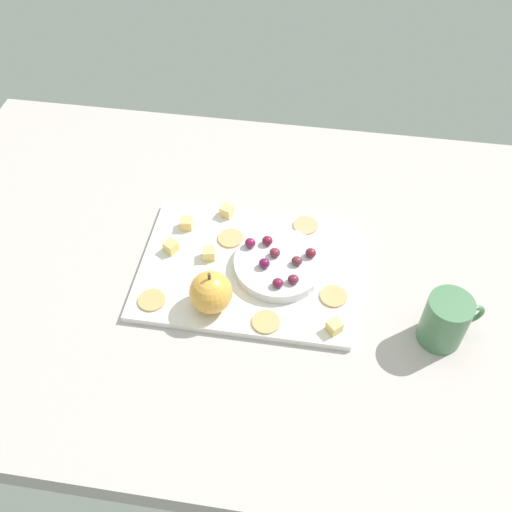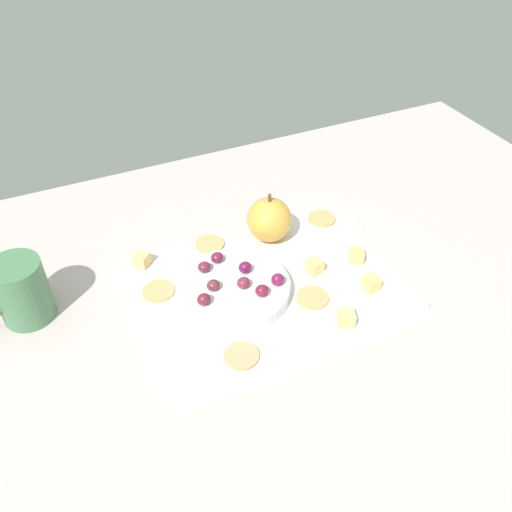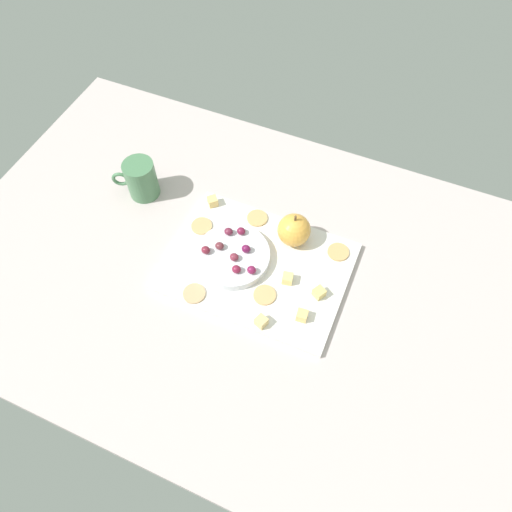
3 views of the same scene
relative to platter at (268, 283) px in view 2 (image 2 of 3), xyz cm
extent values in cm
cube|color=#BBABAA|center=(-1.07, -1.68, -3.05)|extent=(129.59, 82.39, 4.80)
cube|color=white|center=(0.00, 0.00, 0.00)|extent=(36.90, 26.99, 1.31)
cylinder|color=silver|center=(-5.35, -0.62, 1.62)|extent=(15.43, 15.43, 1.93)
sphere|color=gold|center=(4.43, 8.86, 4.14)|extent=(6.98, 6.98, 6.98)
cylinder|color=brown|center=(4.43, 8.86, 8.23)|extent=(0.50, 0.50, 1.20)
cube|color=#F0C671|center=(-15.56, 10.72, 1.68)|extent=(2.90, 2.90, 2.05)
cube|color=#E6C477|center=(5.80, -11.88, 1.68)|extent=(2.63, 2.63, 2.05)
cube|color=#EAC86B|center=(13.90, -1.31, 1.68)|extent=(2.81, 2.81, 2.05)
cube|color=#F2C26E|center=(12.50, -7.64, 1.68)|extent=(2.25, 2.25, 2.05)
cube|color=#EFCE74|center=(7.01, -1.15, 1.68)|extent=(2.42, 2.42, 2.05)
cylinder|color=tan|center=(-4.78, 10.93, 0.85)|extent=(4.54, 4.54, 0.40)
cylinder|color=tan|center=(-8.98, -11.22, 0.85)|extent=(4.54, 4.54, 0.40)
cylinder|color=tan|center=(14.39, 9.50, 0.85)|extent=(4.54, 4.54, 0.40)
cylinder|color=tan|center=(-15.10, 4.17, 0.85)|extent=(4.54, 4.54, 0.40)
cylinder|color=tan|center=(4.06, -6.00, 0.85)|extent=(4.54, 4.54, 0.40)
ellipsoid|color=maroon|center=(-5.83, 4.75, 3.34)|extent=(1.85, 1.67, 1.52)
ellipsoid|color=maroon|center=(-4.49, -1.76, 3.35)|extent=(1.85, 1.67, 1.54)
ellipsoid|color=maroon|center=(-2.86, -4.15, 3.41)|extent=(1.85, 1.67, 1.65)
ellipsoid|color=maroon|center=(-8.22, 3.62, 3.33)|extent=(1.85, 1.67, 1.50)
ellipsoid|color=maroon|center=(0.01, -3.12, 3.46)|extent=(1.85, 1.67, 1.75)
ellipsoid|color=maroon|center=(-10.53, -2.46, 3.41)|extent=(1.85, 1.67, 1.65)
ellipsoid|color=#651541|center=(-3.05, 1.04, 3.44)|extent=(1.85, 1.67, 1.72)
ellipsoid|color=brown|center=(-8.39, -0.40, 3.34)|extent=(1.85, 1.67, 1.52)
cylinder|color=#487751|center=(-32.12, 8.57, 3.91)|extent=(6.96, 6.96, 9.13)
camera|label=1|loc=(-11.01, 62.12, 77.15)|focal=40.32mm
camera|label=2|loc=(-25.07, -50.91, 54.08)|focal=37.84mm
camera|label=3|loc=(19.30, -45.84, 83.40)|focal=32.71mm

